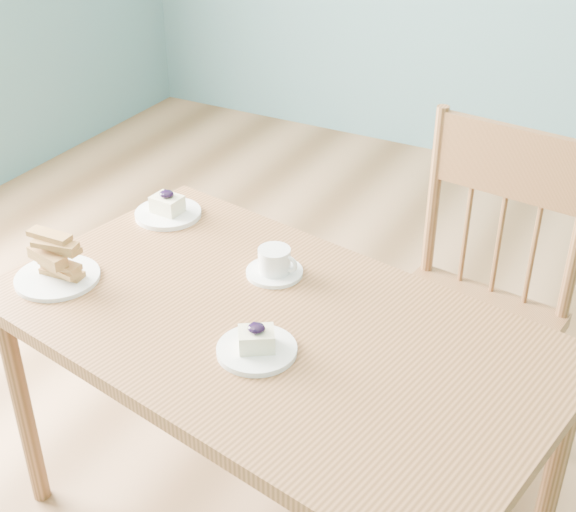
% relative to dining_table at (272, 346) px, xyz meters
% --- Properties ---
extents(room, '(5.01, 5.01, 2.71)m').
position_rel_dining_table_xyz_m(room, '(0.31, 0.10, 0.73)').
color(room, '#A3744C').
rests_on(room, ground).
extents(dining_table, '(1.39, 0.95, 0.68)m').
position_rel_dining_table_xyz_m(dining_table, '(0.00, 0.00, 0.00)').
color(dining_table, '#99613A').
rests_on(dining_table, ground).
extents(dining_chair, '(0.50, 0.48, 0.98)m').
position_rel_dining_table_xyz_m(dining_chair, '(0.31, 0.52, -0.12)').
color(dining_chair, '#99613A').
rests_on(dining_chair, ground).
extents(cheesecake_plate_near, '(0.17, 0.17, 0.07)m').
position_rel_dining_table_xyz_m(cheesecake_plate_near, '(0.03, -0.11, 0.09)').
color(cheesecake_plate_near, white).
rests_on(cheesecake_plate_near, dining_table).
extents(cheesecake_plate_far, '(0.18, 0.18, 0.08)m').
position_rel_dining_table_xyz_m(cheesecake_plate_far, '(-0.49, 0.30, 0.09)').
color(cheesecake_plate_far, white).
rests_on(cheesecake_plate_far, dining_table).
extents(coffee_cup, '(0.14, 0.14, 0.07)m').
position_rel_dining_table_xyz_m(coffee_cup, '(-0.09, 0.18, 0.10)').
color(coffee_cup, white).
rests_on(coffee_cup, dining_table).
extents(biscotti_plate, '(0.20, 0.20, 0.12)m').
position_rel_dining_table_xyz_m(biscotti_plate, '(-0.54, -0.09, 0.11)').
color(biscotti_plate, white).
rests_on(biscotti_plate, dining_table).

